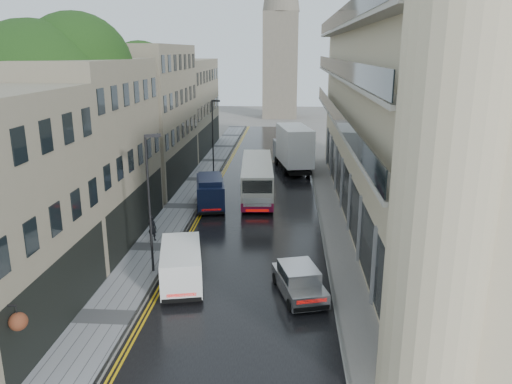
% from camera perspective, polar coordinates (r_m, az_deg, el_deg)
% --- Properties ---
extents(road, '(9.00, 85.00, 0.02)m').
position_cam_1_polar(road, '(37.98, 0.27, -1.93)').
color(road, black).
rests_on(road, ground).
extents(left_sidewalk, '(2.70, 85.00, 0.12)m').
position_cam_1_polar(left_sidewalk, '(38.75, -8.40, -1.66)').
color(left_sidewalk, gray).
rests_on(left_sidewalk, ground).
extents(right_sidewalk, '(1.80, 85.00, 0.12)m').
position_cam_1_polar(right_sidewalk, '(38.03, 8.42, -2.00)').
color(right_sidewalk, slate).
rests_on(right_sidewalk, ground).
extents(old_shop_row, '(4.50, 56.00, 12.00)m').
position_cam_1_polar(old_shop_row, '(40.71, -13.01, 7.54)').
color(old_shop_row, gray).
rests_on(old_shop_row, ground).
extents(modern_block, '(8.00, 40.00, 14.00)m').
position_cam_1_polar(modern_block, '(35.82, 16.96, 7.78)').
color(modern_block, '#C1B48F').
rests_on(modern_block, ground).
extents(tree_near, '(10.56, 10.56, 13.89)m').
position_cam_1_polar(tree_near, '(32.50, -23.33, 6.32)').
color(tree_near, black).
rests_on(tree_near, ground).
extents(tree_far, '(9.24, 9.24, 12.46)m').
position_cam_1_polar(tree_far, '(44.35, -15.37, 8.34)').
color(tree_far, black).
rests_on(tree_far, ground).
extents(cream_bus, '(3.09, 10.67, 2.87)m').
position_cam_1_polar(cream_bus, '(38.14, -1.52, 0.42)').
color(cream_bus, beige).
rests_on(cream_bus, road).
extents(white_lorry, '(4.25, 8.93, 4.51)m').
position_cam_1_polar(white_lorry, '(47.69, 3.31, 4.55)').
color(white_lorry, white).
rests_on(white_lorry, road).
extents(silver_hatchback, '(2.81, 4.41, 1.53)m').
position_cam_1_polar(silver_hatchback, '(23.41, 3.99, -11.74)').
color(silver_hatchback, '#B2B2B7').
rests_on(silver_hatchback, road).
extents(white_van, '(2.87, 4.90, 2.08)m').
position_cam_1_polar(white_van, '(24.50, -10.70, -9.95)').
color(white_van, white).
rests_on(white_van, road).
extents(navy_van, '(2.86, 5.26, 2.54)m').
position_cam_1_polar(navy_van, '(36.57, -6.63, -0.64)').
color(navy_van, black).
rests_on(navy_van, road).
extents(pedestrian, '(0.68, 0.54, 1.62)m').
position_cam_1_polar(pedestrian, '(31.94, -11.77, -4.03)').
color(pedestrian, black).
rests_on(pedestrian, left_sidewalk).
extents(lamp_post_near, '(0.84, 0.49, 7.40)m').
position_cam_1_polar(lamp_post_near, '(26.62, -12.09, -1.52)').
color(lamp_post_near, black).
rests_on(lamp_post_near, left_sidewalk).
extents(lamp_post_far, '(0.82, 0.29, 7.14)m').
position_cam_1_polar(lamp_post_far, '(46.77, -4.96, 6.05)').
color(lamp_post_far, black).
rests_on(lamp_post_far, left_sidewalk).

